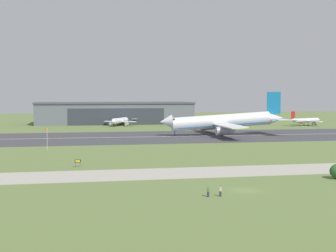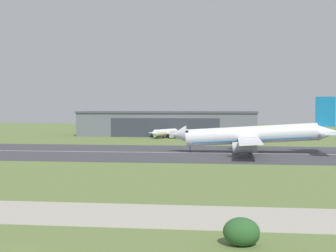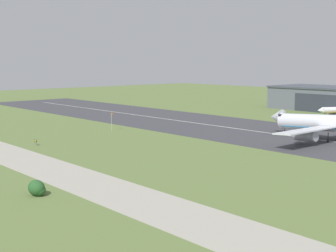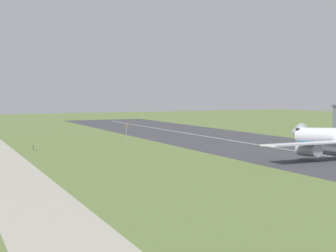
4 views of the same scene
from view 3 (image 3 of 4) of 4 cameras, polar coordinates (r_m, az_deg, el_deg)
The scene contains 8 objects.
ground_plane at distance 137.71m, azimuth -2.52°, elevation -2.92°, with size 620.26×620.26×0.00m, color olive.
runway_strip at distance 175.96m, azimuth 11.09°, elevation -0.70°, with size 380.26×55.60×0.06m, color #3D3D42.
runway_centreline at distance 175.95m, azimuth 11.09°, elevation -0.68°, with size 342.24×0.70×0.01m, color silver.
taxiway_road at distance 119.87m, azimuth -15.01°, elevation -4.79°, with size 285.20×13.86×0.05m, color #A8A393.
airplane_landing at distance 160.56m, azimuth 19.81°, elevation 0.23°, with size 53.06×55.65×18.01m.
shrub_clump at distance 94.49m, azimuth -15.66°, elevation -7.36°, with size 3.92×3.09×3.05m.
windsock_pole at distance 176.04m, azimuth -6.75°, elevation 1.37°, with size 1.69×2.46×6.72m.
runway_sign at distance 150.29m, azimuth -15.84°, elevation -1.80°, with size 1.42×0.13×1.76m.
Camera 3 is at (104.85, -32.06, 25.65)m, focal length 50.00 mm.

